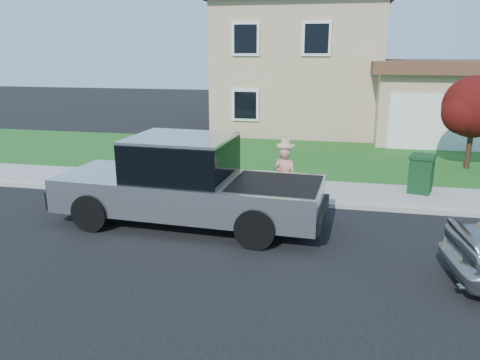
% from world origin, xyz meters
% --- Properties ---
extents(ground, '(80.00, 80.00, 0.00)m').
position_xyz_m(ground, '(0.00, 0.00, 0.00)').
color(ground, black).
rests_on(ground, ground).
extents(curb, '(40.00, 0.20, 0.12)m').
position_xyz_m(curb, '(1.00, 2.90, 0.06)').
color(curb, gray).
rests_on(curb, ground).
extents(sidewalk, '(40.00, 2.00, 0.15)m').
position_xyz_m(sidewalk, '(1.00, 4.00, 0.07)').
color(sidewalk, gray).
rests_on(sidewalk, ground).
extents(lawn, '(40.00, 7.00, 0.10)m').
position_xyz_m(lawn, '(1.00, 8.50, 0.05)').
color(lawn, '#154A18').
rests_on(lawn, ground).
extents(house, '(14.00, 11.30, 6.85)m').
position_xyz_m(house, '(1.31, 16.38, 3.17)').
color(house, tan).
rests_on(house, ground).
extents(pickup_truck, '(6.64, 2.69, 2.14)m').
position_xyz_m(pickup_truck, '(-1.32, 0.94, 1.00)').
color(pickup_truck, black).
rests_on(pickup_truck, ground).
extents(woman, '(0.73, 0.59, 1.91)m').
position_xyz_m(woman, '(0.86, 2.36, 0.91)').
color(woman, tan).
rests_on(woman, ground).
extents(ornamental_tree, '(2.33, 2.10, 3.20)m').
position_xyz_m(ornamental_tree, '(6.67, 7.89, 2.15)').
color(ornamental_tree, black).
rests_on(ornamental_tree, lawn).
extents(trash_bin, '(0.85, 0.92, 1.08)m').
position_xyz_m(trash_bin, '(4.55, 4.38, 0.70)').
color(trash_bin, black).
rests_on(trash_bin, sidewalk).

